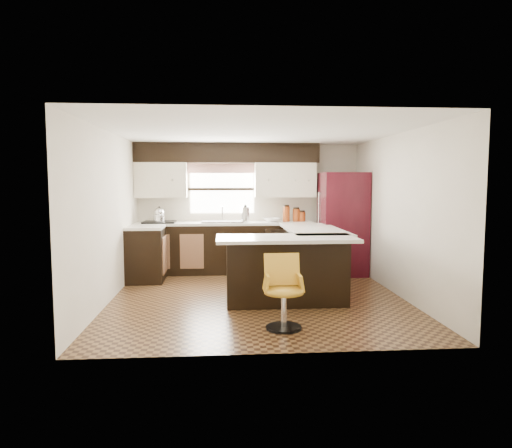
{
  "coord_description": "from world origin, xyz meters",
  "views": [
    {
      "loc": [
        -0.52,
        -6.53,
        1.69
      ],
      "look_at": [
        0.01,
        0.45,
        1.04
      ],
      "focal_mm": 32.0,
      "sensor_mm": 36.0,
      "label": 1
    }
  ],
  "objects": [
    {
      "name": "percolator",
      "position": [
        -0.07,
        1.9,
        1.09
      ],
      "size": [
        0.15,
        0.15,
        0.28
      ],
      "primitive_type": "cylinder",
      "color": "silver",
      "rests_on": "counter_back"
    },
    {
      "name": "sink",
      "position": [
        -0.5,
        1.88,
        0.96
      ],
      "size": [
        0.75,
        0.45,
        0.03
      ],
      "primitive_type": "cube",
      "color": "#B2B2B7",
      "rests_on": "counter_back"
    },
    {
      "name": "wall_right",
      "position": [
        2.1,
        0.0,
        1.2
      ],
      "size": [
        0.0,
        4.4,
        4.4
      ],
      "primitive_type": "plane",
      "rotation": [
        1.57,
        0.0,
        -1.57
      ],
      "color": "beige",
      "rests_on": "floor"
    },
    {
      "name": "base_cab_left",
      "position": [
        -1.8,
        1.25,
        0.45
      ],
      "size": [
        0.6,
        0.7,
        0.9
      ],
      "primitive_type": "cube",
      "color": "black",
      "rests_on": "floor"
    },
    {
      "name": "wall_front",
      "position": [
        0.0,
        -2.2,
        1.2
      ],
      "size": [
        4.4,
        0.0,
        4.4
      ],
      "primitive_type": "plane",
      "rotation": [
        -1.57,
        0.0,
        0.0
      ],
      "color": "beige",
      "rests_on": "floor"
    },
    {
      "name": "ceiling",
      "position": [
        0.0,
        0.0,
        2.4
      ],
      "size": [
        4.4,
        4.4,
        0.0
      ],
      "primitive_type": "plane",
      "rotation": [
        3.14,
        0.0,
        0.0
      ],
      "color": "silver",
      "rests_on": "wall_back"
    },
    {
      "name": "counter_left",
      "position": [
        -1.8,
        1.25,
        0.92
      ],
      "size": [
        0.6,
        0.7,
        0.04
      ],
      "primitive_type": "cube",
      "color": "silver",
      "rests_on": "base_cab_left"
    },
    {
      "name": "window_pane",
      "position": [
        -0.5,
        2.18,
        1.55
      ],
      "size": [
        1.2,
        0.02,
        0.9
      ],
      "primitive_type": "cube",
      "color": "white",
      "rests_on": "wall_back"
    },
    {
      "name": "base_cab_back",
      "position": [
        -0.45,
        1.9,
        0.45
      ],
      "size": [
        3.3,
        0.6,
        0.9
      ],
      "primitive_type": "cube",
      "color": "black",
      "rests_on": "floor"
    },
    {
      "name": "refrigerator",
      "position": [
        1.68,
        1.59,
        0.93
      ],
      "size": [
        0.8,
        0.76,
        1.86
      ],
      "primitive_type": "cube",
      "color": "#390912",
      "rests_on": "floor"
    },
    {
      "name": "wall_back",
      "position": [
        0.0,
        2.2,
        1.2
      ],
      "size": [
        4.4,
        0.0,
        4.4
      ],
      "primitive_type": "plane",
      "rotation": [
        1.57,
        0.0,
        0.0
      ],
      "color": "beige",
      "rests_on": "floor"
    },
    {
      "name": "peninsula_return",
      "position": [
        0.38,
        -0.35,
        0.45
      ],
      "size": [
        1.65,
        0.6,
        0.9
      ],
      "primitive_type": "cube",
      "color": "black",
      "rests_on": "floor"
    },
    {
      "name": "bar_chair",
      "position": [
        0.19,
        -1.45,
        0.43
      ],
      "size": [
        0.46,
        0.46,
        0.85
      ],
      "primitive_type": null,
      "rotation": [
        0.0,
        0.0,
        0.01
      ],
      "color": "gold",
      "rests_on": "floor"
    },
    {
      "name": "valance",
      "position": [
        -0.5,
        2.14,
        1.94
      ],
      "size": [
        1.3,
        0.06,
        0.18
      ],
      "primitive_type": "cube",
      "color": "#D19B93",
      "rests_on": "wall_back"
    },
    {
      "name": "kettle",
      "position": [
        -1.65,
        1.88,
        1.11
      ],
      "size": [
        0.2,
        0.2,
        0.27
      ],
      "primitive_type": null,
      "color": "silver",
      "rests_on": "cooktop"
    },
    {
      "name": "peninsula_long",
      "position": [
        0.9,
        0.62,
        0.45
      ],
      "size": [
        0.6,
        1.95,
        0.9
      ],
      "primitive_type": "cube",
      "color": "black",
      "rests_on": "floor"
    },
    {
      "name": "canister_med",
      "position": [
        0.88,
        1.92,
        1.06
      ],
      "size": [
        0.13,
        0.13,
        0.24
      ],
      "primitive_type": "cylinder",
      "color": "maroon",
      "rests_on": "counter_back"
    },
    {
      "name": "canister_large",
      "position": [
        0.7,
        1.92,
        1.09
      ],
      "size": [
        0.13,
        0.13,
        0.28
      ],
      "primitive_type": "cylinder",
      "color": "maroon",
      "rests_on": "counter_back"
    },
    {
      "name": "upper_cab_right",
      "position": [
        0.68,
        2.03,
        1.72
      ],
      "size": [
        1.14,
        0.35,
        0.64
      ],
      "primitive_type": "cube",
      "color": "beige",
      "rests_on": "wall_back"
    },
    {
      "name": "floor",
      "position": [
        0.0,
        0.0,
        0.0
      ],
      "size": [
        4.4,
        4.4,
        0.0
      ],
      "primitive_type": "plane",
      "color": "#49301A",
      "rests_on": "ground"
    },
    {
      "name": "canister_small",
      "position": [
        0.99,
        1.92,
        1.03
      ],
      "size": [
        0.13,
        0.13,
        0.18
      ],
      "primitive_type": "cylinder",
      "color": "maroon",
      "rests_on": "counter_back"
    },
    {
      "name": "counter_pen_long",
      "position": [
        0.95,
        0.62,
        0.92
      ],
      "size": [
        0.84,
        1.95,
        0.04
      ],
      "primitive_type": "cube",
      "color": "silver",
      "rests_on": "peninsula_long"
    },
    {
      "name": "upper_cab_left",
      "position": [
        -1.62,
        2.03,
        1.72
      ],
      "size": [
        0.94,
        0.35,
        0.64
      ],
      "primitive_type": "cube",
      "color": "beige",
      "rests_on": "wall_back"
    },
    {
      "name": "wall_left",
      "position": [
        -2.1,
        0.0,
        1.2
      ],
      "size": [
        0.0,
        4.4,
        4.4
      ],
      "primitive_type": "plane",
      "rotation": [
        1.57,
        0.0,
        1.57
      ],
      "color": "beige",
      "rests_on": "floor"
    },
    {
      "name": "cooktop",
      "position": [
        -1.65,
        1.88,
        0.96
      ],
      "size": [
        0.58,
        0.5,
        0.02
      ],
      "primitive_type": "cube",
      "color": "black",
      "rests_on": "counter_back"
    },
    {
      "name": "soffit",
      "position": [
        -0.4,
        2.03,
        2.22
      ],
      "size": [
        3.4,
        0.35,
        0.36
      ],
      "primitive_type": "cube",
      "color": "black",
      "rests_on": "wall_back"
    },
    {
      "name": "counter_back",
      "position": [
        -0.45,
        1.9,
        0.92
      ],
      "size": [
        3.3,
        0.6,
        0.04
      ],
      "primitive_type": "cube",
      "color": "silver",
      "rests_on": "base_cab_back"
    },
    {
      "name": "counter_pen_return",
      "position": [
        0.35,
        -0.44,
        0.92
      ],
      "size": [
        1.89,
        0.84,
        0.04
      ],
      "primitive_type": "cube",
      "color": "silver",
      "rests_on": "peninsula_return"
    },
    {
      "name": "mixing_bowl",
      "position": [
        0.42,
        1.9,
        0.98
      ],
      "size": [
        0.38,
        0.38,
        0.07
      ],
      "primitive_type": "imported",
      "rotation": [
        0.0,
        0.0,
        0.37
      ],
      "color": "white",
      "rests_on": "counter_back"
    },
    {
      "name": "dishwasher",
      "position": [
        0.55,
        1.61,
        0.43
      ],
      "size": [
        0.58,
        0.03,
        0.78
      ],
      "primitive_type": "cube",
      "color": "black",
      "rests_on": "floor"
    }
  ]
}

